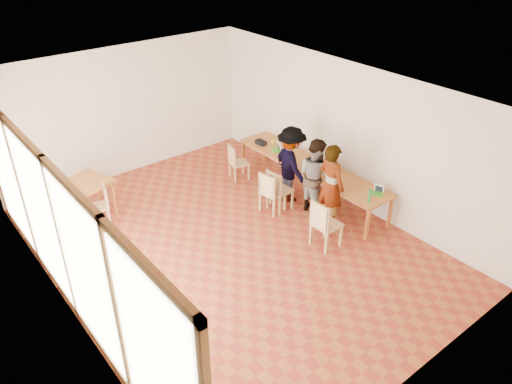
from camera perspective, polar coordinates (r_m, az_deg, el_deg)
ground at (r=9.54m, az=-3.00°, el=-6.13°), size 8.00×8.00×0.00m
wall_back at (r=11.95m, az=-14.71°, el=8.89°), size 6.00×0.10×3.00m
wall_front at (r=6.48m, az=18.41°, el=-11.50°), size 6.00×0.10×3.00m
wall_right at (r=10.58m, az=10.11°, el=6.63°), size 0.10×8.00×3.00m
window_wall at (r=7.68m, az=-21.50°, el=-4.87°), size 0.10×8.00×3.00m
ceiling at (r=8.13m, az=-3.57°, el=11.29°), size 6.00×8.00×0.04m
communal_table at (r=10.86m, az=6.18°, el=2.92°), size 0.80×4.00×0.75m
side_table at (r=10.70m, az=-18.87°, el=0.72°), size 0.90×0.90×0.75m
chair_near at (r=9.22m, az=7.69°, el=-3.22°), size 0.47×0.47×0.53m
chair_mid at (r=10.23m, az=1.59°, el=0.39°), size 0.50×0.50×0.49m
chair_far at (r=10.31m, az=2.40°, el=0.64°), size 0.45×0.45×0.49m
chair_empty at (r=11.54m, az=-2.39°, el=3.80°), size 0.49×0.49×0.45m
chair_spare at (r=10.37m, az=-17.22°, el=-0.97°), size 0.48×0.48×0.45m
person_near at (r=9.80m, az=8.56°, el=0.71°), size 0.44×0.65×1.75m
person_mid at (r=10.27m, az=6.79°, el=1.87°), size 0.69×0.85×1.63m
person_far at (r=10.60m, az=4.02°, el=3.16°), size 0.85×1.20×1.68m
laptop_near at (r=9.95m, az=13.78°, el=0.09°), size 0.24×0.25×0.18m
laptop_mid at (r=10.68m, az=8.30°, el=2.90°), size 0.23×0.26×0.20m
laptop_far at (r=11.40m, az=2.47°, el=5.01°), size 0.26×0.28×0.19m
yellow_mug at (r=11.73m, az=2.00°, el=5.76°), size 0.13×0.13×0.10m
green_bottle at (r=9.58m, az=12.87°, el=-0.42°), size 0.07×0.07×0.28m
clear_glass at (r=10.98m, az=7.53°, el=3.70°), size 0.07×0.07×0.09m
condiment_cup at (r=10.35m, az=8.22°, el=1.81°), size 0.08×0.08×0.06m
pink_phone at (r=10.51m, az=8.34°, el=2.13°), size 0.05×0.10×0.01m
black_pouch at (r=11.70m, az=0.57°, el=5.69°), size 0.16×0.26×0.09m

